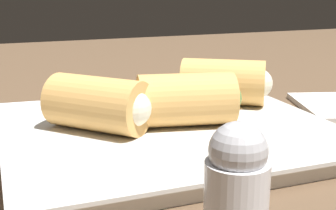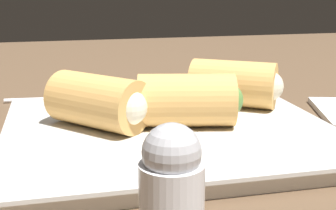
% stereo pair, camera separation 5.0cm
% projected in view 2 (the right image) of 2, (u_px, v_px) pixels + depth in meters
% --- Properties ---
extents(table_surface, '(1.80, 1.40, 0.02)m').
position_uv_depth(table_surface, '(171.00, 146.00, 0.42)').
color(table_surface, brown).
rests_on(table_surface, ground).
extents(serving_plate, '(0.27, 0.23, 0.01)m').
position_uv_depth(serving_plate, '(168.00, 133.00, 0.40)').
color(serving_plate, silver).
rests_on(serving_plate, table_surface).
extents(roll_front_left, '(0.09, 0.06, 0.04)m').
position_uv_depth(roll_front_left, '(191.00, 100.00, 0.39)').
color(roll_front_left, '#DBA356').
rests_on(roll_front_left, serving_plate).
extents(roll_front_right, '(0.09, 0.09, 0.04)m').
position_uv_depth(roll_front_right, '(101.00, 102.00, 0.38)').
color(roll_front_right, '#DBA356').
rests_on(roll_front_right, serving_plate).
extents(roll_back_left, '(0.09, 0.08, 0.04)m').
position_uv_depth(roll_back_left, '(238.00, 84.00, 0.45)').
color(roll_back_left, '#DBA356').
rests_on(roll_back_left, serving_plate).
extents(spoon, '(0.20, 0.03, 0.01)m').
position_uv_depth(spoon, '(145.00, 93.00, 0.55)').
color(spoon, silver).
rests_on(spoon, table_surface).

